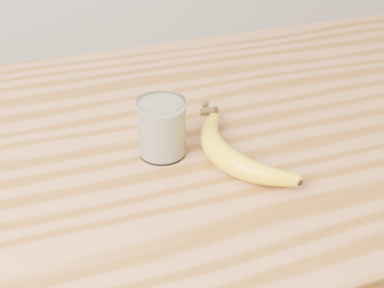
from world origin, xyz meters
name	(u,v)px	position (x,y,z in m)	size (l,w,h in m)	color
table	(235,180)	(0.00, 0.00, 0.77)	(1.20, 0.80, 0.90)	#98653A
smoothie_glass	(162,128)	(-0.16, -0.05, 0.95)	(0.08, 0.08, 0.10)	white
banana	(223,157)	(-0.08, -0.12, 0.92)	(0.12, 0.32, 0.04)	gold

